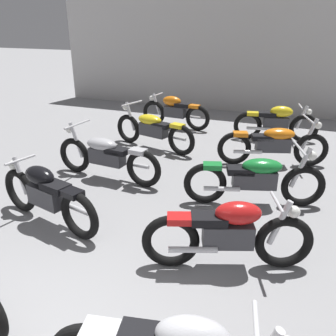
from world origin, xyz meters
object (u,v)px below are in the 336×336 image
at_px(motorcycle_right_row_2, 255,178).
at_px(motorcycle_left_row_3, 153,129).
at_px(motorcycle_left_row_1, 46,194).
at_px(motorcycle_right_row_4, 276,122).
at_px(motorcycle_right_row_3, 274,144).
at_px(motorcycle_left_row_2, 106,155).
at_px(motorcycle_left_row_4, 175,111).
at_px(motorcycle_right_row_1, 229,233).

bearing_deg(motorcycle_right_row_2, motorcycle_left_row_3, 143.47).
xyz_separation_m(motorcycle_left_row_1, motorcycle_right_row_4, (2.57, 5.11, 0.00)).
bearing_deg(motorcycle_right_row_3, motorcycle_right_row_4, 94.14).
bearing_deg(motorcycle_left_row_2, motorcycle_left_row_3, 87.07).
xyz_separation_m(motorcycle_left_row_1, motorcycle_right_row_3, (2.69, 3.45, -0.01)).
relative_size(motorcycle_right_row_3, motorcycle_right_row_4, 1.07).
distance_m(motorcycle_left_row_1, motorcycle_right_row_3, 4.38).
bearing_deg(motorcycle_right_row_3, motorcycle_right_row_2, -92.46).
relative_size(motorcycle_left_row_1, motorcycle_left_row_3, 0.91).
distance_m(motorcycle_left_row_2, motorcycle_left_row_4, 3.63).
relative_size(motorcycle_left_row_4, motorcycle_right_row_3, 0.94).
bearing_deg(motorcycle_left_row_1, motorcycle_left_row_2, 90.76).
distance_m(motorcycle_left_row_1, motorcycle_left_row_2, 1.66).
distance_m(motorcycle_left_row_1, motorcycle_right_row_1, 2.58).
xyz_separation_m(motorcycle_left_row_1, motorcycle_left_row_4, (-0.07, 5.29, 0.00)).
height_order(motorcycle_left_row_1, motorcycle_right_row_4, same).
bearing_deg(motorcycle_right_row_2, motorcycle_right_row_4, 90.69).
relative_size(motorcycle_left_row_1, motorcycle_left_row_2, 0.89).
height_order(motorcycle_left_row_1, motorcycle_right_row_3, motorcycle_right_row_3).
relative_size(motorcycle_left_row_4, motorcycle_right_row_1, 1.05).
bearing_deg(motorcycle_left_row_3, motorcycle_left_row_4, 94.61).
height_order(motorcycle_left_row_2, motorcycle_left_row_3, same).
distance_m(motorcycle_right_row_1, motorcycle_right_row_3, 3.49).
bearing_deg(motorcycle_right_row_2, motorcycle_left_row_2, 179.34).
relative_size(motorcycle_left_row_2, motorcycle_right_row_3, 1.04).
bearing_deg(motorcycle_left_row_2, motorcycle_right_row_3, 33.34).
height_order(motorcycle_left_row_3, motorcycle_right_row_1, motorcycle_left_row_3).
relative_size(motorcycle_right_row_1, motorcycle_right_row_3, 0.90).
relative_size(motorcycle_left_row_1, motorcycle_right_row_1, 1.03).
bearing_deg(motorcycle_right_row_4, motorcycle_left_row_3, -147.54).
bearing_deg(motorcycle_left_row_1, motorcycle_left_row_3, 88.81).
height_order(motorcycle_right_row_3, motorcycle_right_row_4, motorcycle_right_row_3).
height_order(motorcycle_left_row_4, motorcycle_right_row_2, motorcycle_right_row_2).
bearing_deg(motorcycle_right_row_2, motorcycle_left_row_1, -148.07).
distance_m(motorcycle_right_row_1, motorcycle_right_row_2, 1.67).
height_order(motorcycle_left_row_1, motorcycle_right_row_2, motorcycle_right_row_2).
height_order(motorcycle_left_row_1, motorcycle_left_row_4, same).
xyz_separation_m(motorcycle_left_row_1, motorcycle_left_row_2, (-0.02, 1.66, -0.01)).
bearing_deg(motorcycle_right_row_3, motorcycle_left_row_3, 178.54).
xyz_separation_m(motorcycle_left_row_4, motorcycle_right_row_4, (2.64, -0.18, 0.00)).
bearing_deg(motorcycle_left_row_3, motorcycle_right_row_2, -36.53).
bearing_deg(motorcycle_right_row_1, motorcycle_left_row_3, 125.17).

